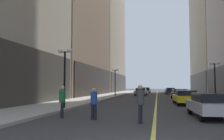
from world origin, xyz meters
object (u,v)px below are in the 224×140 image
(street_lamp_right_mid, at_px, (215,72))
(car_navy, at_px, (170,91))
(car_silver, at_px, (210,104))
(pedestrian_in_green_parka, at_px, (62,99))
(car_grey, at_px, (141,91))
(car_green, at_px, (147,90))
(pedestrian_with_orange_bag, at_px, (140,101))
(car_yellow, at_px, (185,97))
(car_maroon, at_px, (179,94))
(street_lamp_left_far, at_px, (115,76))
(street_lamp_left_near, at_px, (65,64))
(pedestrian_in_blue_hoodie, at_px, (94,101))

(street_lamp_right_mid, bearing_deg, car_navy, 99.51)
(car_silver, distance_m, pedestrian_in_green_parka, 7.88)
(car_grey, xyz_separation_m, car_green, (0.17, 17.44, -0.00))
(car_grey, bearing_deg, pedestrian_with_orange_bag, -86.10)
(car_yellow, relative_size, car_navy, 1.01)
(car_green, relative_size, pedestrian_in_green_parka, 2.66)
(car_maroon, bearing_deg, car_navy, 90.65)
(car_yellow, xyz_separation_m, street_lamp_left_far, (-8.98, 14.19, 2.54))
(car_silver, relative_size, car_yellow, 0.93)
(car_green, xyz_separation_m, street_lamp_left_near, (-3.82, -43.54, 2.54))
(street_lamp_right_mid, bearing_deg, street_lamp_left_near, -137.33)
(car_grey, xyz_separation_m, pedestrian_in_green_parka, (-2.09, -30.20, 0.28))
(car_navy, relative_size, street_lamp_left_near, 1.07)
(car_grey, bearing_deg, car_navy, 55.60)
(car_yellow, bearing_deg, street_lamp_left_near, -144.61)
(car_silver, distance_m, street_lamp_right_mid, 14.95)
(car_green, bearing_deg, car_silver, -83.24)
(pedestrian_in_blue_hoodie, bearing_deg, street_lamp_left_near, 127.71)
(car_silver, relative_size, street_lamp_left_far, 1.02)
(street_lamp_left_near, bearing_deg, car_maroon, 59.41)
(car_green, height_order, pedestrian_with_orange_bag, pedestrian_with_orange_bag)
(pedestrian_in_green_parka, bearing_deg, street_lamp_left_far, 93.64)
(car_silver, bearing_deg, street_lamp_right_mid, 76.19)
(car_green, height_order, street_lamp_left_near, street_lamp_left_near)
(street_lamp_left_far, bearing_deg, street_lamp_right_mid, -34.41)
(pedestrian_in_blue_hoodie, bearing_deg, street_lamp_right_mid, 59.80)
(car_grey, distance_m, pedestrian_with_orange_bag, 31.22)
(car_grey, height_order, pedestrian_with_orange_bag, pedestrian_with_orange_bag)
(pedestrian_in_green_parka, xyz_separation_m, street_lamp_left_near, (-1.57, 4.11, 2.26))
(car_grey, bearing_deg, car_yellow, -74.90)
(car_green, xyz_separation_m, street_lamp_left_far, (-3.82, -22.97, 2.54))
(car_maroon, xyz_separation_m, street_lamp_left_near, (-9.28, -15.70, 2.54))
(pedestrian_with_orange_bag, bearing_deg, car_yellow, 74.34)
(car_silver, bearing_deg, car_grey, 101.14)
(car_green, distance_m, street_lamp_left_near, 43.78)
(pedestrian_with_orange_bag, relative_size, street_lamp_right_mid, 0.39)
(pedestrian_in_blue_hoodie, height_order, street_lamp_left_far, street_lamp_left_far)
(car_navy, bearing_deg, street_lamp_left_near, -104.94)
(street_lamp_right_mid, bearing_deg, car_grey, 122.61)
(car_yellow, distance_m, car_grey, 20.43)
(car_grey, relative_size, car_navy, 0.99)
(street_lamp_right_mid, bearing_deg, car_silver, -103.81)
(car_grey, distance_m, street_lamp_left_near, 26.47)
(car_yellow, xyz_separation_m, car_grey, (-5.32, 19.72, 0.00))
(car_silver, xyz_separation_m, car_yellow, (-0.31, 8.88, 0.00))
(pedestrian_with_orange_bag, xyz_separation_m, street_lamp_left_far, (-5.78, 25.62, 2.24))
(car_maroon, height_order, car_grey, same)
(car_silver, xyz_separation_m, car_navy, (-0.21, 36.53, 0.00))
(street_lamp_left_far, bearing_deg, car_silver, -68.08)
(street_lamp_left_far, bearing_deg, pedestrian_in_green_parka, -86.36)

